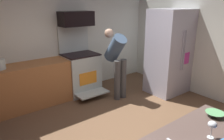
{
  "coord_description": "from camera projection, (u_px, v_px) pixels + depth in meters",
  "views": [
    {
      "loc": [
        -1.96,
        -2.25,
        2.08
      ],
      "look_at": [
        -0.0,
        0.3,
        1.05
      ],
      "focal_mm": 34.1,
      "sensor_mm": 36.0,
      "label": 1
    }
  ],
  "objects": [
    {
      "name": "ground_plane",
      "position": [
        123.0,
        136.0,
        3.47
      ],
      "size": [
        5.2,
        4.8,
        0.02
      ],
      "primitive_type": "cube",
      "color": "brown"
    },
    {
      "name": "wall_back",
      "position": [
        58.0,
        38.0,
        4.84
      ],
      "size": [
        5.2,
        0.12,
        2.6
      ],
      "primitive_type": "cube",
      "color": "silver",
      "rests_on": "ground"
    },
    {
      "name": "wall_right",
      "position": [
        215.0,
        40.0,
        4.54
      ],
      "size": [
        0.12,
        4.8,
        2.6
      ],
      "primitive_type": "cube",
      "color": "silver",
      "rests_on": "ground"
    },
    {
      "name": "lower_cabinet_run",
      "position": [
        26.0,
        86.0,
        4.31
      ],
      "size": [
        2.4,
        0.6,
        0.9
      ],
      "primitive_type": "cube",
      "color": "#A66637",
      "rests_on": "ground"
    },
    {
      "name": "oven_range",
      "position": [
        81.0,
        72.0,
        5.0
      ],
      "size": [
        0.76,
        0.98,
        1.57
      ],
      "color": "#B6C2BB",
      "rests_on": "ground"
    },
    {
      "name": "microwave",
      "position": [
        76.0,
        19.0,
        4.7
      ],
      "size": [
        0.74,
        0.38,
        0.32
      ],
      "primitive_type": "cube",
      "color": "black",
      "rests_on": "oven_range"
    },
    {
      "name": "refrigerator",
      "position": [
        169.0,
        52.0,
        4.93
      ],
      "size": [
        0.9,
        0.75,
        1.94
      ],
      "color": "#B6B5C6",
      "rests_on": "ground"
    },
    {
      "name": "person_cook",
      "position": [
        117.0,
        58.0,
        4.66
      ],
      "size": [
        0.31,
        0.63,
        1.52
      ],
      "color": "#464646",
      "rests_on": "ground"
    },
    {
      "name": "mixing_bowl_prep",
      "position": [
        215.0,
        114.0,
        2.29
      ],
      "size": [
        0.2,
        0.2,
        0.05
      ],
      "primitive_type": "cone",
      "rotation": [
        3.14,
        0.0,
        0.0
      ],
      "color": "#58995E",
      "rests_on": "counter_island"
    },
    {
      "name": "wine_glass_far",
      "position": [
        212.0,
        125.0,
        1.9
      ],
      "size": [
        0.08,
        0.08,
        0.17
      ],
      "color": "silver",
      "rests_on": "counter_island"
    }
  ]
}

